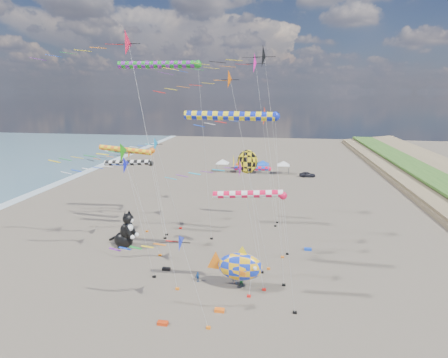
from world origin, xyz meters
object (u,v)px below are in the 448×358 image
object	(u,v)px
cat_inflatable	(125,229)
child_green	(241,281)
person_adult	(235,276)
child_blue	(198,277)
fish_inflatable	(240,266)
parked_car	(307,174)

from	to	relation	value
cat_inflatable	child_green	xyz separation A→B (m)	(15.86, -7.16, -1.89)
person_adult	child_blue	xyz separation A→B (m)	(-3.93, -0.19, -0.37)
fish_inflatable	child_blue	bearing A→B (deg)	167.11
child_blue	parked_car	bearing A→B (deg)	19.90
cat_inflatable	fish_inflatable	size ratio (longest dim) A/B	0.83
child_blue	parked_car	size ratio (longest dim) A/B	0.30
fish_inflatable	parked_car	size ratio (longest dim) A/B	1.60
cat_inflatable	child_green	world-z (taller)	cat_inflatable
cat_inflatable	parked_car	distance (m)	50.31
child_blue	parked_car	xyz separation A→B (m)	(14.91, 49.96, 0.07)
person_adult	parked_car	size ratio (longest dim) A/B	0.50
child_green	parked_car	bearing A→B (deg)	97.81
cat_inflatable	person_adult	xyz separation A→B (m)	(15.11, -6.79, -1.55)
fish_inflatable	child_blue	world-z (taller)	fish_inflatable
fish_inflatable	parked_car	distance (m)	52.08
child_green	parked_car	world-z (taller)	parked_car
cat_inflatable	person_adult	world-z (taller)	cat_inflatable
fish_inflatable	child_green	bearing A→B (deg)	82.23
person_adult	child_blue	size ratio (longest dim) A/B	1.67
cat_inflatable	parked_car	xyz separation A→B (m)	(26.09, 42.98, -1.85)
child_green	child_blue	size ratio (longest dim) A/B	1.06
fish_inflatable	child_green	size ratio (longest dim) A/B	5.06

